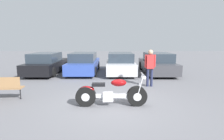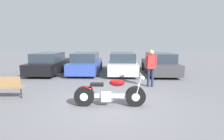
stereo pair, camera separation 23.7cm
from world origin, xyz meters
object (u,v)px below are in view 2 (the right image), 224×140
Objects in this scene: parked_car_dark_grey at (159,64)px; person_standing at (151,65)px; parked_car_blue at (86,63)px; parked_car_silver at (122,64)px; parked_car_black at (50,63)px; motorcycle at (109,94)px; park_bench at (1,85)px.

person_standing is at bearing -109.49° from parked_car_dark_grey.
parked_car_blue is 2.48m from parked_car_silver.
parked_car_black is 1.00× the size of parked_car_silver.
park_bench is at bearing 172.22° from motorcycle.
person_standing reaches higher than parked_car_silver.
motorcycle is 1.36× the size of person_standing.
parked_car_blue reaches higher than park_bench.
person_standing is (6.20, -3.43, 0.41)m from parked_car_black.
park_bench is at bearing -87.48° from parked_car_black.
parked_car_black is 2.48m from parked_car_blue.
park_bench is at bearing -111.81° from parked_car_blue.
parked_car_dark_grey is (3.09, 6.01, 0.23)m from motorcycle.
parked_car_blue and parked_car_silver have the same top height.
parked_car_black is 2.72× the size of park_bench.
parked_car_black is 5.42m from park_bench.
motorcycle is 1.50× the size of park_bench.
motorcycle is 3.22m from person_standing.
parked_car_dark_grey reaches higher than motorcycle.
parked_car_silver is 1.00× the size of parked_car_dark_grey.
person_standing is at bearing -28.93° from parked_car_black.
parked_car_blue and parked_car_dark_grey have the same top height.
park_bench is (-4.71, -5.51, -0.10)m from parked_car_silver.
person_standing is (1.86, 2.55, 0.64)m from motorcycle.
park_bench is (-2.24, -5.59, -0.10)m from parked_car_blue.
parked_car_black is 2.47× the size of person_standing.
parked_car_black is at bearing 151.07° from person_standing.
parked_car_silver is 2.47× the size of person_standing.
person_standing is (1.25, -3.53, 0.41)m from parked_car_silver.
parked_car_silver is (2.48, -0.08, 0.00)m from parked_car_blue.
parked_car_black is at bearing 125.98° from motorcycle.
park_bench is 0.91× the size of person_standing.
parked_car_dark_grey reaches higher than park_bench.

